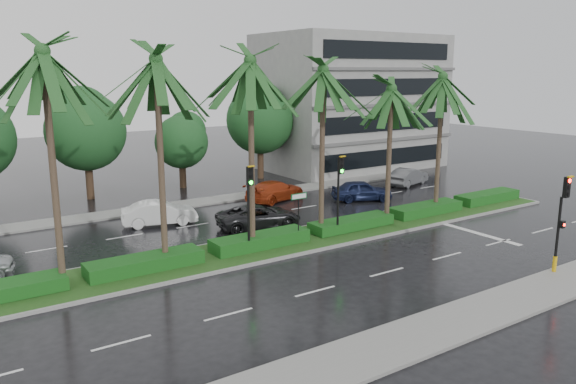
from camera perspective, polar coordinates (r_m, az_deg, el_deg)
ground at (r=29.37m, az=3.23°, el=-5.32°), size 120.00×120.00×0.00m
near_sidewalk at (r=22.60m, az=19.34°, el=-11.36°), size 40.00×2.40×0.12m
far_sidewalk at (r=39.25m, az=-7.39°, el=-0.81°), size 40.00×2.00×0.12m
median at (r=30.11m, az=2.08°, el=-4.70°), size 36.00×4.00×0.15m
hedge at (r=30.00m, az=2.09°, el=-4.02°), size 35.20×1.40×0.60m
lane_markings at (r=30.91m, az=8.22°, el=-4.51°), size 34.00×13.06×0.01m
palm_row at (r=28.11m, az=0.08°, el=11.01°), size 26.30×4.20×10.22m
signal_near at (r=27.08m, az=26.01°, el=-2.57°), size 0.34×0.45×4.36m
signal_median_left at (r=26.69m, az=-3.95°, el=-0.45°), size 0.34×0.42×4.36m
signal_median_right at (r=29.75m, az=5.26°, el=0.85°), size 0.34×0.42×4.36m
street_sign at (r=28.60m, az=1.10°, el=-1.36°), size 0.95×0.09×2.60m
bg_trees at (r=43.01m, az=-12.54°, el=6.55°), size 32.87×5.55×8.02m
building at (r=52.77m, az=6.30°, el=9.06°), size 16.00×10.00×12.00m
car_white at (r=33.60m, az=-12.93°, el=-2.10°), size 2.52×4.53×1.42m
car_darkgrey at (r=32.19m, az=-2.96°, el=-2.49°), size 3.03×5.16×1.35m
car_red at (r=38.89m, az=-1.32°, el=0.14°), size 3.29×5.18×1.40m
car_blue at (r=39.22m, az=7.51°, el=0.15°), size 3.28×4.49×1.42m
car_grey at (r=45.18m, az=12.11°, el=1.54°), size 2.55×4.37×1.36m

